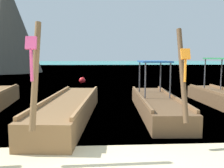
{
  "coord_description": "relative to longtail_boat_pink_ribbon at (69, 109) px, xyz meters",
  "views": [
    {
      "loc": [
        -0.41,
        -3.22,
        2.01
      ],
      "look_at": [
        0.0,
        4.01,
        1.19
      ],
      "focal_mm": 37.95,
      "sensor_mm": 36.0,
      "label": 1
    }
  ],
  "objects": [
    {
      "name": "sea_water",
      "position": [
        1.37,
        57.56,
        -0.33
      ],
      "size": [
        120.0,
        120.0,
        0.0
      ],
      "primitive_type": "plane",
      "color": "teal",
      "rests_on": "ground"
    },
    {
      "name": "longtail_boat_pink_ribbon",
      "position": [
        0.0,
        0.0,
        0.0
      ],
      "size": [
        1.8,
        6.36,
        2.73
      ],
      "color": "brown",
      "rests_on": "ground"
    },
    {
      "name": "longtail_boat_orange_ribbon",
      "position": [
        3.04,
        0.6,
        0.02
      ],
      "size": [
        1.51,
        6.08,
        2.71
      ],
      "color": "brown",
      "rests_on": "ground"
    },
    {
      "name": "karst_rock",
      "position": [
        -11.28,
        24.62,
        5.63
      ],
      "size": [
        9.67,
        8.74,
        12.6
      ],
      "color": "#47443D",
      "rests_on": "ground"
    },
    {
      "name": "mooring_buoy_near",
      "position": [
        -0.3,
        10.53,
        -0.09
      ],
      "size": [
        0.48,
        0.48,
        0.48
      ],
      "color": "red",
      "rests_on": "sea_water"
    }
  ]
}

